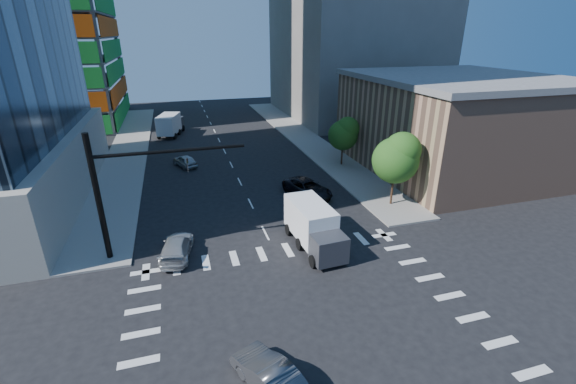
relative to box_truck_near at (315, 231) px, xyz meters
name	(u,v)px	position (x,y,z in m)	size (l,w,h in m)	color
ground	(318,338)	(-3.03, -8.72, -1.42)	(160.00, 160.00, 0.00)	black
road_markings	(318,338)	(-3.03, -8.72, -1.41)	(20.00, 20.00, 0.01)	silver
sidewalk_ne	(302,137)	(9.47, 31.28, -1.34)	(5.00, 60.00, 0.15)	gray
sidewalk_nw	(129,150)	(-15.53, 31.28, -1.34)	(5.00, 60.00, 0.15)	gray
commercial_building	(455,123)	(21.97, 13.28, 3.90)	(20.50, 22.50, 10.60)	tan
bg_building_ne	(353,38)	(23.97, 46.28, 12.58)	(24.00, 30.00, 28.00)	slate
signal_mast_nw	(120,185)	(-13.03, 2.78, 4.08)	(10.20, 0.40, 9.00)	black
tree_south	(398,157)	(9.60, 5.18, 3.27)	(4.16, 4.16, 6.82)	#382316
tree_north	(344,133)	(9.90, 17.18, 2.57)	(3.54, 3.52, 5.78)	#382316
car_nb_far	(307,188)	(2.72, 9.59, -0.62)	(2.64, 5.72, 1.59)	black
car_sb_near	(177,247)	(-9.90, 1.81, -0.71)	(1.99, 4.89, 1.42)	#B7B7B7
car_sb_mid	(185,161)	(-8.39, 22.25, -0.72)	(1.64, 4.08, 1.39)	#A2A6A9
car_sb_cross	(271,377)	(-6.17, -11.05, -0.67)	(1.58, 4.52, 1.49)	#505155
box_truck_near	(315,231)	(0.00, 0.00, 0.00)	(2.98, 6.25, 3.20)	black
box_truck_far	(171,125)	(-9.71, 38.69, 0.06)	(4.34, 6.85, 3.33)	black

